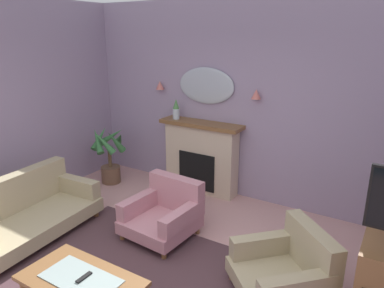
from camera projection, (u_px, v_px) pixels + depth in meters
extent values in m
cube|color=#9E8CA8|center=(250.00, 103.00, 5.31)|extent=(6.63, 0.10, 2.99)
cube|color=beige|center=(201.00, 159.00, 5.78)|extent=(1.20, 0.28, 1.10)
cube|color=black|center=(198.00, 170.00, 5.75)|extent=(0.64, 0.12, 0.60)
cube|color=brown|center=(201.00, 124.00, 5.59)|extent=(1.36, 0.36, 0.06)
cylinder|color=silver|center=(176.00, 114.00, 5.76)|extent=(0.11, 0.11, 0.17)
cone|color=#4C8447|center=(176.00, 104.00, 5.71)|extent=(0.10, 0.10, 0.16)
ellipsoid|color=#B2BCC6|center=(206.00, 86.00, 5.53)|extent=(0.96, 0.06, 0.56)
cone|color=#D17066|center=(160.00, 85.00, 5.93)|extent=(0.14, 0.14, 0.14)
cone|color=#D17066|center=(256.00, 94.00, 5.08)|extent=(0.14, 0.14, 0.14)
cube|color=brown|center=(81.00, 281.00, 3.14)|extent=(1.10, 0.60, 0.04)
cube|color=#8C9E99|center=(81.00, 278.00, 3.13)|extent=(0.72, 0.36, 0.01)
cylinder|color=brown|center=(68.00, 269.00, 3.64)|extent=(0.06, 0.06, 0.40)
cube|color=black|center=(84.00, 278.00, 3.13)|extent=(0.04, 0.16, 0.02)
cube|color=tan|center=(33.00, 223.00, 4.52)|extent=(0.95, 1.75, 0.18)
cube|color=tan|center=(10.00, 194.00, 4.58)|extent=(0.30, 1.71, 0.48)
cube|color=tan|center=(76.00, 186.00, 5.12)|extent=(0.77, 0.21, 0.24)
cylinder|color=brown|center=(96.00, 213.00, 5.06)|extent=(0.07, 0.07, 0.10)
cylinder|color=brown|center=(61.00, 203.00, 5.37)|extent=(0.07, 0.07, 0.10)
cube|color=tan|center=(277.00, 281.00, 3.49)|extent=(1.13, 1.13, 0.16)
cube|color=tan|center=(311.00, 249.00, 3.48)|extent=(0.68, 0.68, 0.45)
cube|color=tan|center=(264.00, 245.00, 3.75)|extent=(0.60, 0.61, 0.22)
cube|color=tan|center=(297.00, 288.00, 3.12)|extent=(0.60, 0.61, 0.22)
cylinder|color=brown|center=(232.00, 276.00, 3.77)|extent=(0.06, 0.06, 0.10)
cylinder|color=brown|center=(291.00, 266.00, 3.92)|extent=(0.06, 0.06, 0.10)
cube|color=#B77A84|center=(160.00, 224.00, 4.53)|extent=(0.85, 0.85, 0.16)
cube|color=#B77A84|center=(176.00, 193.00, 4.70)|extent=(0.81, 0.21, 0.45)
cube|color=#B77A84|center=(140.00, 203.00, 4.66)|extent=(0.19, 0.73, 0.22)
cube|color=#B77A84|center=(181.00, 218.00, 4.29)|extent=(0.19, 0.73, 0.22)
cylinder|color=brown|center=(122.00, 236.00, 4.49)|extent=(0.06, 0.06, 0.10)
cylinder|color=brown|center=(164.00, 255.00, 4.12)|extent=(0.06, 0.06, 0.10)
cylinder|color=brown|center=(158.00, 215.00, 5.02)|extent=(0.06, 0.06, 0.10)
cylinder|color=brown|center=(197.00, 230.00, 4.65)|extent=(0.06, 0.06, 0.10)
cylinder|color=brown|center=(111.00, 174.00, 6.21)|extent=(0.33, 0.33, 0.29)
cylinder|color=brown|center=(110.00, 158.00, 6.12)|extent=(0.06, 0.06, 0.31)
cone|color=#38753D|center=(115.00, 141.00, 5.91)|extent=(0.17, 0.39, 0.44)
cone|color=#38753D|center=(119.00, 138.00, 6.08)|extent=(0.43, 0.38, 0.35)
cone|color=#38753D|center=(111.00, 136.00, 6.19)|extent=(0.46, 0.33, 0.35)
cone|color=#38753D|center=(100.00, 138.00, 6.10)|extent=(0.16, 0.43, 0.40)
cone|color=#38753D|center=(98.00, 141.00, 5.94)|extent=(0.41, 0.30, 0.42)
cone|color=#38753D|center=(104.00, 143.00, 5.85)|extent=(0.41, 0.26, 0.43)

